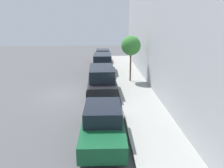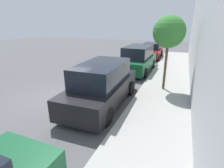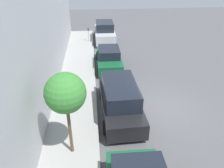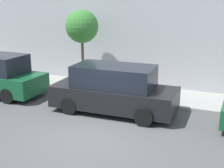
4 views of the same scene
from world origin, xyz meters
name	(u,v)px [view 4 (image 4 of 4)]	position (x,y,z in m)	size (l,w,h in m)	color
ground_plane	(93,135)	(0.00, 0.00, 0.00)	(60.00, 60.00, 0.00)	#515154
sidewalk	(138,94)	(4.76, 0.00, 0.07)	(2.51, 32.00, 0.15)	#9E9E99
parked_minivan_third	(114,90)	(2.28, 0.20, 0.92)	(2.05, 4.95, 1.90)	black
street_tree	(82,27)	(4.67, 2.85, 3.08)	(1.57, 1.57, 3.73)	brown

